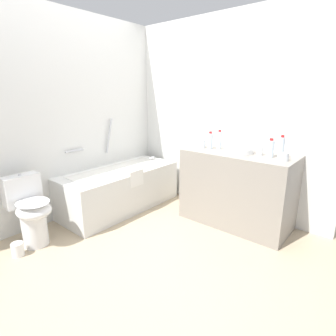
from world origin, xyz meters
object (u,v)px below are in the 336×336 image
Objects in this scene: bathtub at (120,187)px; sink_basin at (239,150)px; drinking_glass_1 at (202,144)px; toilet_paper_roll at (18,249)px; sink_faucet at (246,147)px; water_bottle_3 at (281,148)px; water_bottle_0 at (271,149)px; water_bottle_2 at (219,140)px; drinking_glass_0 at (285,157)px; drinking_glass_2 at (260,151)px; toilet at (31,211)px; water_bottle_1 at (210,141)px.

bathtub is 1.61m from sink_basin.
drinking_glass_1 is 0.76× the size of toilet_paper_roll.
water_bottle_3 reaches higher than sink_faucet.
water_bottle_0 is 0.61m from water_bottle_2.
drinking_glass_0 is 0.81× the size of drinking_glass_1.
toilet_paper_roll is (-1.96, 1.28, -0.82)m from sink_basin.
sink_basin is (0.58, -1.37, 0.60)m from bathtub.
sink_basin is at bearing 89.59° from water_bottle_3.
drinking_glass_2 is at bearing 73.80° from drinking_glass_0.
water_bottle_0 is (1.75, -1.72, 0.59)m from toilet.
water_bottle_3 is 2.39× the size of drinking_glass_1.
water_bottle_3 is at bearing -87.21° from drinking_glass_1.
drinking_glass_2 is at bearing -69.44° from bathtub.
drinking_glass_2 reaches higher than sink_basin.
water_bottle_2 is 0.50m from drinking_glass_2.
toilet is at bearing 147.99° from water_bottle_2.
water_bottle_2 is at bearing -27.14° from toilet_paper_roll.
water_bottle_2 reaches higher than drinking_glass_1.
drinking_glass_1 is at bearing -59.72° from bathtub.
sink_basin is 1.64× the size of water_bottle_0.
sink_faucet is (1.94, -1.37, 0.53)m from toilet.
water_bottle_1 is 0.11m from water_bottle_2.
toilet_paper_roll is at bearing 138.46° from water_bottle_3.
drinking_glass_2 is (0.04, -0.59, -0.05)m from water_bottle_1.
drinking_glass_0 is at bearing 42.43° from toilet.
water_bottle_1 reaches higher than drinking_glass_1.
sink_faucet reaches higher than sink_basin.
sink_faucet is 0.67× the size of water_bottle_2.
sink_faucet is at bearing 55.38° from toilet.
drinking_glass_2 is (0.02, -0.23, 0.02)m from sink_basin.
toilet is 3.00× the size of water_bottle_3.
drinking_glass_1 reaches higher than sink_faucet.
sink_basin is at bearing -86.38° from water_bottle_1.
water_bottle_2 is (0.04, -0.10, 0.01)m from water_bottle_1.
water_bottle_3 is (0.02, -0.81, 0.02)m from water_bottle_1.
water_bottle_3 reaches higher than toilet_paper_roll.
toilet_paper_roll is (-1.37, -0.10, -0.22)m from bathtub.
water_bottle_0 reaches higher than toilet.
water_bottle_0 reaches higher than drinking_glass_0.
water_bottle_1 reaches higher than sink_faucet.
bathtub is 2.05m from drinking_glass_0.
water_bottle_1 is 0.90× the size of water_bottle_2.
toilet is 3.54× the size of water_bottle_1.
sink_basin is 0.19m from sink_faucet.
bathtub is 7.02× the size of water_bottle_2.
sink_basin is at bearing -94.51° from water_bottle_2.
drinking_glass_1 reaches higher than toilet_paper_roll.
drinking_glass_1 is at bearing 117.35° from sink_faucet.
water_bottle_0 is (-0.00, -0.35, 0.06)m from sink_basin.
drinking_glass_1 is at bearing 62.38° from toilet.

